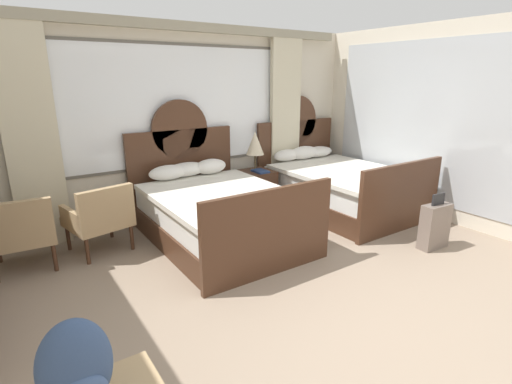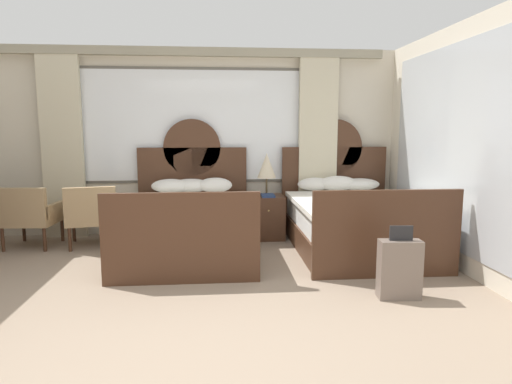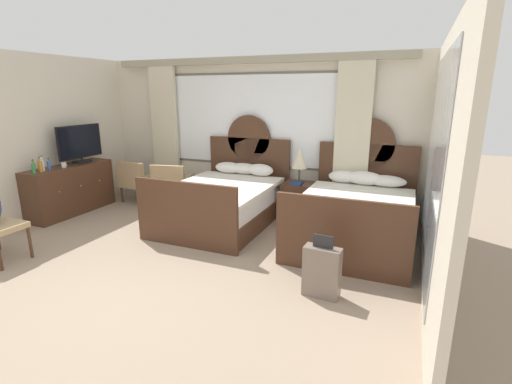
% 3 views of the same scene
% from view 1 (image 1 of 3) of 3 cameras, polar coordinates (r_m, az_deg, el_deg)
% --- Properties ---
extents(ground_plane, '(24.00, 24.00, 0.00)m').
position_cam_1_polar(ground_plane, '(3.32, 17.64, -20.99)').
color(ground_plane, gray).
extents(wall_back_window, '(5.97, 0.22, 2.70)m').
position_cam_1_polar(wall_back_window, '(5.63, -11.42, 10.59)').
color(wall_back_window, beige).
rests_on(wall_back_window, ground_plane).
extents(wall_right_mirror, '(0.08, 4.23, 2.70)m').
position_cam_1_polar(wall_right_mirror, '(6.07, 25.45, 9.05)').
color(wall_right_mirror, beige).
rests_on(wall_right_mirror, ground_plane).
extents(bed_near_window, '(1.57, 2.22, 1.69)m').
position_cam_1_polar(bed_near_window, '(4.87, -5.81, -2.76)').
color(bed_near_window, '#472B1C').
rests_on(bed_near_window, ground_plane).
extents(bed_near_mirror, '(1.57, 2.22, 1.69)m').
position_cam_1_polar(bed_near_mirror, '(6.11, 11.84, 0.98)').
color(bed_near_mirror, '#472B1C').
rests_on(bed_near_mirror, ground_plane).
extents(nightstand_between_beds, '(0.48, 0.50, 0.61)m').
position_cam_1_polar(nightstand_between_beds, '(5.96, 0.07, 0.26)').
color(nightstand_between_beds, '#472B1C').
rests_on(nightstand_between_beds, ground_plane).
extents(table_lamp_on_nightstand, '(0.27, 0.27, 0.60)m').
position_cam_1_polar(table_lamp_on_nightstand, '(5.83, -0.14, 7.16)').
color(table_lamp_on_nightstand, brown).
rests_on(table_lamp_on_nightstand, nightstand_between_beds).
extents(book_on_nightstand, '(0.18, 0.26, 0.03)m').
position_cam_1_polar(book_on_nightstand, '(5.80, 0.64, 3.09)').
color(book_on_nightstand, navy).
rests_on(book_on_nightstand, nightstand_between_beds).
extents(armchair_by_window_left, '(0.75, 0.75, 0.82)m').
position_cam_1_polar(armchair_by_window_left, '(4.81, -21.97, -3.31)').
color(armchair_by_window_left, tan).
rests_on(armchair_by_window_left, ground_plane).
extents(armchair_by_window_centre, '(0.67, 0.67, 0.82)m').
position_cam_1_polar(armchair_by_window_centre, '(4.73, -31.32, -4.91)').
color(armchair_by_window_centre, tan).
rests_on(armchair_by_window_centre, ground_plane).
extents(backpack_on_bench, '(0.33, 0.25, 0.48)m').
position_cam_1_polar(backpack_on_bench, '(2.07, -24.98, -22.65)').
color(backpack_on_bench, '#33476B').
rests_on(backpack_on_bench, luggage_bench).
extents(suitcase_on_floor, '(0.39, 0.19, 0.68)m').
position_cam_1_polar(suitcase_on_floor, '(5.09, 24.83, -4.57)').
color(suitcase_on_floor, '#75665B').
rests_on(suitcase_on_floor, ground_plane).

